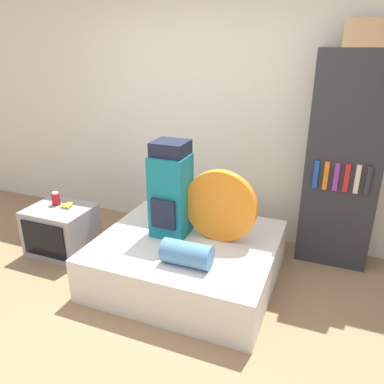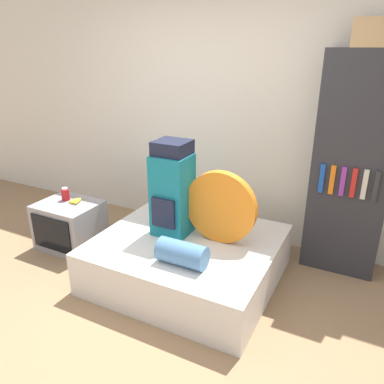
{
  "view_description": "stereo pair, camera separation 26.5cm",
  "coord_description": "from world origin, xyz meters",
  "px_view_note": "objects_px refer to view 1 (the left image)",
  "views": [
    {
      "loc": [
        1.23,
        -1.85,
        1.99
      ],
      "look_at": [
        0.16,
        0.84,
        0.85
      ],
      "focal_mm": 35.0,
      "sensor_mm": 36.0,
      "label": 1
    },
    {
      "loc": [
        1.47,
        -1.74,
        1.99
      ],
      "look_at": [
        0.16,
        0.84,
        0.85
      ],
      "focal_mm": 35.0,
      "sensor_mm": 36.0,
      "label": 2
    }
  ],
  "objects_px": {
    "sleeping_roll": "(187,254)",
    "bookshelf": "(343,164)",
    "television": "(62,230)",
    "cardboard_box": "(368,33)",
    "backpack": "(171,191)",
    "canister": "(56,199)",
    "tent_bag": "(220,206)"
  },
  "relations": [
    {
      "from": "backpack",
      "to": "television",
      "type": "xyz_separation_m",
      "value": [
        -1.18,
        -0.1,
        -0.57
      ]
    },
    {
      "from": "cardboard_box",
      "to": "tent_bag",
      "type": "bearing_deg",
      "value": -142.94
    },
    {
      "from": "tent_bag",
      "to": "bookshelf",
      "type": "relative_size",
      "value": 0.32
    },
    {
      "from": "sleeping_roll",
      "to": "canister",
      "type": "bearing_deg",
      "value": 165.82
    },
    {
      "from": "backpack",
      "to": "sleeping_roll",
      "type": "height_order",
      "value": "backpack"
    },
    {
      "from": "television",
      "to": "canister",
      "type": "bearing_deg",
      "value": 139.84
    },
    {
      "from": "television",
      "to": "canister",
      "type": "relative_size",
      "value": 4.53
    },
    {
      "from": "tent_bag",
      "to": "sleeping_roll",
      "type": "bearing_deg",
      "value": -102.8
    },
    {
      "from": "canister",
      "to": "cardboard_box",
      "type": "height_order",
      "value": "cardboard_box"
    },
    {
      "from": "bookshelf",
      "to": "tent_bag",
      "type": "bearing_deg",
      "value": -141.27
    },
    {
      "from": "sleeping_roll",
      "to": "television",
      "type": "height_order",
      "value": "sleeping_roll"
    },
    {
      "from": "television",
      "to": "bookshelf",
      "type": "xyz_separation_m",
      "value": [
        2.55,
        0.89,
        0.74
      ]
    },
    {
      "from": "cardboard_box",
      "to": "bookshelf",
      "type": "bearing_deg",
      "value": 158.47
    },
    {
      "from": "sleeping_roll",
      "to": "canister",
      "type": "distance_m",
      "value": 1.64
    },
    {
      "from": "backpack",
      "to": "bookshelf",
      "type": "height_order",
      "value": "bookshelf"
    },
    {
      "from": "cardboard_box",
      "to": "television",
      "type": "bearing_deg",
      "value": -161.33
    },
    {
      "from": "backpack",
      "to": "canister",
      "type": "relative_size",
      "value": 6.28
    },
    {
      "from": "sleeping_roll",
      "to": "cardboard_box",
      "type": "distance_m",
      "value": 2.26
    },
    {
      "from": "television",
      "to": "canister",
      "type": "height_order",
      "value": "canister"
    },
    {
      "from": "bookshelf",
      "to": "backpack",
      "type": "bearing_deg",
      "value": -149.87
    },
    {
      "from": "backpack",
      "to": "bookshelf",
      "type": "relative_size",
      "value": 0.43
    },
    {
      "from": "canister",
      "to": "bookshelf",
      "type": "relative_size",
      "value": 0.07
    },
    {
      "from": "television",
      "to": "cardboard_box",
      "type": "distance_m",
      "value": 3.29
    },
    {
      "from": "sleeping_roll",
      "to": "cardboard_box",
      "type": "xyz_separation_m",
      "value": [
        1.07,
        1.21,
        1.58
      ]
    },
    {
      "from": "sleeping_roll",
      "to": "canister",
      "type": "height_order",
      "value": "canister"
    },
    {
      "from": "sleeping_roll",
      "to": "bookshelf",
      "type": "relative_size",
      "value": 0.2
    },
    {
      "from": "canister",
      "to": "bookshelf",
      "type": "height_order",
      "value": "bookshelf"
    },
    {
      "from": "television",
      "to": "bookshelf",
      "type": "height_order",
      "value": "bookshelf"
    },
    {
      "from": "sleeping_roll",
      "to": "canister",
      "type": "relative_size",
      "value": 2.91
    },
    {
      "from": "sleeping_roll",
      "to": "bookshelf",
      "type": "height_order",
      "value": "bookshelf"
    },
    {
      "from": "tent_bag",
      "to": "canister",
      "type": "xyz_separation_m",
      "value": [
        -1.7,
        -0.08,
        -0.16
      ]
    },
    {
      "from": "backpack",
      "to": "canister",
      "type": "bearing_deg",
      "value": -178.57
    }
  ]
}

